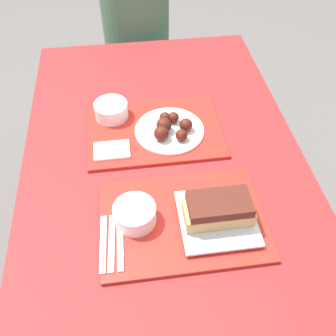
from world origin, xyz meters
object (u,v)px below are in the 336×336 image
tray_near (182,220)px  brisket_sandwich_plate (218,213)px  bowl_coleslaw_near (135,213)px  wings_plate_far (170,128)px  tray_far (155,130)px  bowl_coleslaw_far (111,109)px  person_seated_across (136,23)px

tray_near → brisket_sandwich_plate: brisket_sandwich_plate is taller
bowl_coleslaw_near → wings_plate_far: size_ratio=0.49×
wings_plate_far → tray_far: bearing=155.2°
bowl_coleslaw_far → tray_near: bearing=-69.1°
bowl_coleslaw_far → person_seated_across: bearing=79.4°
tray_far → brisket_sandwich_plate: 0.41m
brisket_sandwich_plate → person_seated_across: (-0.13, 1.21, -0.07)m
tray_near → bowl_coleslaw_far: size_ratio=3.91×
tray_near → person_seated_across: person_seated_across is taller
brisket_sandwich_plate → bowl_coleslaw_far: brisket_sandwich_plate is taller
bowl_coleslaw_far → brisket_sandwich_plate: bearing=-60.7°
tray_far → person_seated_across: person_seated_across is taller
bowl_coleslaw_near → person_seated_across: person_seated_across is taller
wings_plate_far → person_seated_across: bearing=93.5°
tray_near → wings_plate_far: bearing=87.8°
tray_far → bowl_coleslaw_far: bowl_coleslaw_far is taller
bowl_coleslaw_near → wings_plate_far: 0.37m
tray_near → person_seated_across: 1.20m
bowl_coleslaw_far → wings_plate_far: size_ratio=0.49×
brisket_sandwich_plate → bowl_coleslaw_far: (-0.27, 0.48, -0.01)m
tray_far → brisket_sandwich_plate: (0.13, -0.39, 0.04)m
bowl_coleslaw_near → wings_plate_far: bearing=67.3°
bowl_coleslaw_near → brisket_sandwich_plate: (0.22, -0.03, 0.01)m
tray_near → bowl_coleslaw_near: 0.13m
bowl_coleslaw_far → bowl_coleslaw_near: bearing=-83.8°
bowl_coleslaw_near → bowl_coleslaw_far: same height
tray_near → bowl_coleslaw_far: (-0.18, 0.46, 0.04)m
brisket_sandwich_plate → bowl_coleslaw_near: bearing=171.8°
tray_near → tray_far: size_ratio=1.00×
bowl_coleslaw_near → person_seated_across: size_ratio=0.17×
tray_far → tray_near: bearing=-84.7°
wings_plate_far → bowl_coleslaw_near: bearing=-112.7°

